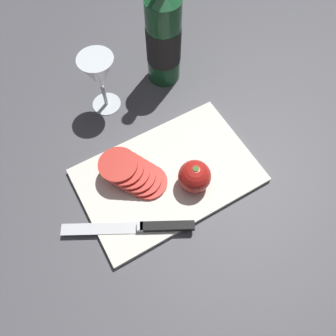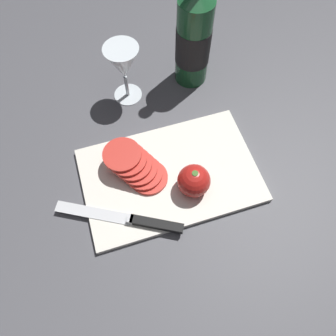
{
  "view_description": "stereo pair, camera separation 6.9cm",
  "coord_description": "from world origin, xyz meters",
  "px_view_note": "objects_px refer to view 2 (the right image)",
  "views": [
    {
      "loc": [
        -0.06,
        -0.26,
        0.66
      ],
      "look_at": [
        0.1,
        0.02,
        0.04
      ],
      "focal_mm": 35.0,
      "sensor_mm": 36.0,
      "label": 1
    },
    {
      "loc": [
        0.0,
        -0.28,
        0.66
      ],
      "look_at": [
        0.1,
        0.02,
        0.04
      ],
      "focal_mm": 35.0,
      "sensor_mm": 36.0,
      "label": 2
    }
  ],
  "objects_px": {
    "wine_bottle": "(192,39)",
    "wine_glass": "(121,66)",
    "tomato_slice_stack_near": "(134,167)",
    "knife": "(139,222)",
    "whole_tomato": "(192,181)"
  },
  "relations": [
    {
      "from": "wine_glass",
      "to": "wine_bottle",
      "type": "bearing_deg",
      "value": 3.64
    },
    {
      "from": "tomato_slice_stack_near",
      "to": "whole_tomato",
      "type": "bearing_deg",
      "value": -35.24
    },
    {
      "from": "whole_tomato",
      "to": "knife",
      "type": "distance_m",
      "value": 0.13
    },
    {
      "from": "whole_tomato",
      "to": "wine_glass",
      "type": "bearing_deg",
      "value": 102.93
    },
    {
      "from": "wine_glass",
      "to": "whole_tomato",
      "type": "bearing_deg",
      "value": -77.07
    },
    {
      "from": "wine_bottle",
      "to": "wine_glass",
      "type": "xyz_separation_m",
      "value": [
        -0.17,
        -0.01,
        -0.02
      ]
    },
    {
      "from": "wine_bottle",
      "to": "tomato_slice_stack_near",
      "type": "distance_m",
      "value": 0.33
    },
    {
      "from": "wine_glass",
      "to": "tomato_slice_stack_near",
      "type": "distance_m",
      "value": 0.24
    },
    {
      "from": "wine_glass",
      "to": "tomato_slice_stack_near",
      "type": "height_order",
      "value": "wine_glass"
    },
    {
      "from": "wine_glass",
      "to": "tomato_slice_stack_near",
      "type": "xyz_separation_m",
      "value": [
        -0.04,
        -0.22,
        -0.06
      ]
    },
    {
      "from": "wine_glass",
      "to": "whole_tomato",
      "type": "xyz_separation_m",
      "value": [
        0.07,
        -0.3,
        -0.05
      ]
    },
    {
      "from": "wine_bottle",
      "to": "wine_glass",
      "type": "bearing_deg",
      "value": -176.36
    },
    {
      "from": "wine_bottle",
      "to": "wine_glass",
      "type": "relative_size",
      "value": 2.28
    },
    {
      "from": "wine_bottle",
      "to": "tomato_slice_stack_near",
      "type": "relative_size",
      "value": 2.62
    },
    {
      "from": "knife",
      "to": "tomato_slice_stack_near",
      "type": "bearing_deg",
      "value": -71.19
    }
  ]
}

